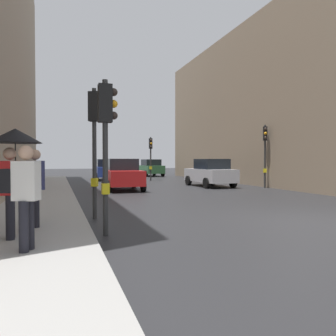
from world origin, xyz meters
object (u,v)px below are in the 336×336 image
(car_red_sedan, at_px, (122,174))
(pedestrian_with_black_backpack, at_px, (24,191))
(traffic_light_near_right, at_px, (95,129))
(pedestrian_with_umbrella, at_px, (14,152))
(traffic_light_far_median, at_px, (151,151))
(pedestrian_with_grey_backpack, at_px, (33,183))
(traffic_light_near_left, at_px, (106,128))
(car_silver_hatchback, at_px, (210,173))
(car_green_estate, at_px, (150,168))
(traffic_light_mid_street, at_px, (265,145))
(car_blue_van, at_px, (107,170))

(car_red_sedan, distance_m, pedestrian_with_black_backpack, 13.38)
(traffic_light_near_right, xyz_separation_m, pedestrian_with_umbrella, (-1.84, -2.68, -0.74))
(traffic_light_far_median, relative_size, pedestrian_with_grey_backpack, 2.01)
(traffic_light_near_left, height_order, traffic_light_far_median, traffic_light_far_median)
(traffic_light_far_median, height_order, car_silver_hatchback, traffic_light_far_median)
(car_red_sedan, bearing_deg, pedestrian_with_umbrella, -110.14)
(pedestrian_with_grey_backpack, bearing_deg, pedestrian_with_black_backpack, -90.40)
(traffic_light_near_right, xyz_separation_m, car_green_estate, (8.27, 24.27, -1.70))
(car_green_estate, bearing_deg, pedestrian_with_umbrella, -110.57)
(car_red_sedan, height_order, pedestrian_with_grey_backpack, pedestrian_with_grey_backpack)
(car_red_sedan, xyz_separation_m, pedestrian_with_umbrella, (-4.30, -11.72, 0.96))
(car_silver_hatchback, distance_m, pedestrian_with_black_backpack, 16.57)
(traffic_light_near_left, distance_m, traffic_light_mid_street, 14.71)
(traffic_light_near_right, xyz_separation_m, pedestrian_with_black_backpack, (-1.57, -3.70, -1.41))
(pedestrian_with_umbrella, height_order, pedestrian_with_black_backpack, pedestrian_with_umbrella)
(traffic_light_mid_street, relative_size, pedestrian_with_black_backpack, 2.15)
(traffic_light_far_median, bearing_deg, car_silver_hatchback, -74.01)
(traffic_light_near_left, height_order, car_silver_hatchback, traffic_light_near_left)
(car_red_sedan, distance_m, car_silver_hatchback, 5.80)
(traffic_light_far_median, xyz_separation_m, traffic_light_near_right, (-6.22, -16.67, 0.12))
(pedestrian_with_grey_backpack, bearing_deg, car_silver_hatchback, 48.94)
(traffic_light_mid_street, distance_m, pedestrian_with_black_backpack, 16.90)
(traffic_light_far_median, bearing_deg, pedestrian_with_umbrella, -112.61)
(traffic_light_far_median, relative_size, car_blue_van, 0.83)
(car_blue_van, bearing_deg, traffic_light_far_median, -34.38)
(car_silver_hatchback, distance_m, pedestrian_with_grey_backpack, 14.90)
(traffic_light_mid_street, bearing_deg, car_blue_van, 125.11)
(traffic_light_mid_street, relative_size, car_silver_hatchback, 0.90)
(traffic_light_far_median, relative_size, traffic_light_near_right, 0.95)
(car_red_sedan, bearing_deg, pedestrian_with_grey_backpack, -110.73)
(car_silver_hatchback, xyz_separation_m, pedestrian_with_grey_backpack, (-9.79, -11.23, 0.29))
(traffic_light_near_right, relative_size, pedestrian_with_black_backpack, 2.11)
(traffic_light_near_right, bearing_deg, car_red_sedan, 74.79)
(pedestrian_with_umbrella, distance_m, pedestrian_with_black_backpack, 1.26)
(traffic_light_near_right, height_order, car_silver_hatchback, traffic_light_near_right)
(traffic_light_near_right, height_order, car_green_estate, traffic_light_near_right)
(traffic_light_mid_street, height_order, car_green_estate, traffic_light_mid_street)
(traffic_light_near_left, distance_m, traffic_light_near_right, 2.29)
(car_blue_van, bearing_deg, car_green_estate, 45.23)
(car_red_sedan, bearing_deg, car_green_estate, 69.10)
(traffic_light_mid_street, height_order, car_silver_hatchback, traffic_light_mid_street)
(car_green_estate, height_order, pedestrian_with_black_backpack, pedestrian_with_black_backpack)
(pedestrian_with_grey_backpack, relative_size, pedestrian_with_black_backpack, 1.00)
(traffic_light_mid_street, height_order, pedestrian_with_grey_backpack, traffic_light_mid_street)
(traffic_light_mid_street, height_order, car_red_sedan, traffic_light_mid_street)
(traffic_light_near_left, distance_m, car_blue_van, 21.44)
(traffic_light_mid_street, relative_size, traffic_light_near_right, 1.02)
(car_silver_hatchback, bearing_deg, car_red_sedan, -173.98)
(traffic_light_mid_street, xyz_separation_m, traffic_light_far_median, (-4.67, 9.06, -0.17))
(traffic_light_near_left, xyz_separation_m, traffic_light_far_median, (6.22, 18.95, 0.07))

